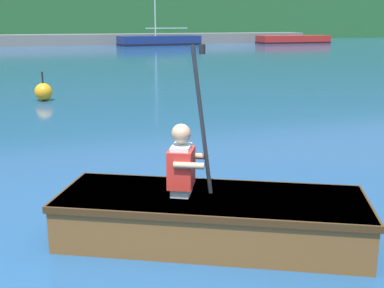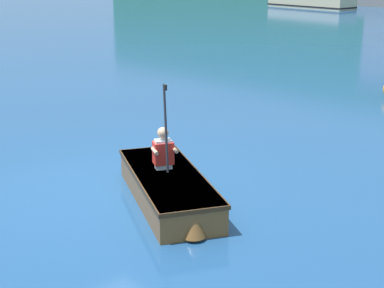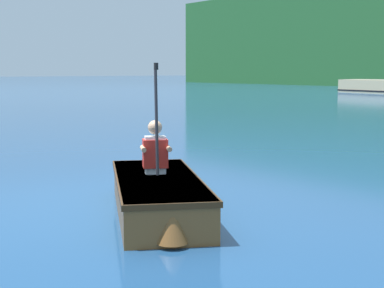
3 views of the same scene
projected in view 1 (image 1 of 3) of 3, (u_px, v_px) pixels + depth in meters
ground_plane at (120, 284)px, 3.62m from camera, size 300.00×300.00×0.00m
marina_dock at (22, 40)px, 39.35m from camera, size 51.84×2.40×0.90m
moored_boat_dock_west_inner at (159, 41)px, 39.93m from camera, size 6.99×2.67×6.70m
moored_boat_dock_center_near at (293, 40)px, 43.59m from camera, size 6.71×2.22×0.72m
rowboat_foreground at (215, 216)px, 4.28m from camera, size 2.84×2.13×0.43m
person_paddler at (182, 163)px, 4.20m from camera, size 0.44×0.44×1.31m
channel_buoy at (43, 92)px, 12.02m from camera, size 0.44×0.44×0.72m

